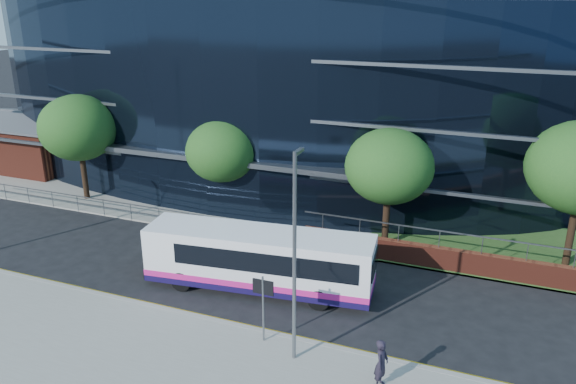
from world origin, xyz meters
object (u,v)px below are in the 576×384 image
at_px(tree_far_c, 389,166).
at_px(pedestrian, 381,364).
at_px(tree_far_b, 222,151).
at_px(streetlight_east, 295,254).
at_px(brick_pavilion, 30,143).
at_px(street_sign, 263,295).
at_px(city_bus, 261,260).
at_px(tree_far_a, 78,128).

height_order(tree_far_c, pedestrian, tree_far_c).
bearing_deg(tree_far_b, streetlight_east, -52.37).
distance_m(brick_pavilion, street_sign, 30.49).
height_order(street_sign, city_bus, street_sign).
height_order(streetlight_east, city_bus, streetlight_east).
relative_size(tree_far_c, streetlight_east, 0.81).
distance_m(city_bus, pedestrian, 8.30).
bearing_deg(brick_pavilion, pedestrian, -27.16).
distance_m(brick_pavilion, streetlight_east, 32.19).
distance_m(street_sign, tree_far_c, 11.14).
bearing_deg(pedestrian, tree_far_c, 17.48).
xyz_separation_m(streetlight_east, city_bus, (-3.35, 4.48, -2.93)).
height_order(tree_far_c, city_bus, tree_far_c).
height_order(brick_pavilion, tree_far_c, tree_far_c).
relative_size(tree_far_c, city_bus, 0.61).
relative_size(tree_far_b, tree_far_c, 0.93).
xyz_separation_m(city_bus, pedestrian, (6.69, -4.89, -0.46)).
xyz_separation_m(tree_far_a, pedestrian, (22.35, -11.58, -3.81)).
xyz_separation_m(brick_pavilion, city_bus, (24.65, -11.19, -0.43)).
relative_size(street_sign, tree_far_a, 0.40).
bearing_deg(tree_far_a, tree_far_c, 0.00).
relative_size(tree_far_b, pedestrian, 3.34).
bearing_deg(tree_far_c, city_bus, -122.99).
relative_size(brick_pavilion, street_sign, 3.07).
xyz_separation_m(street_sign, streetlight_east, (1.50, -0.59, 2.29)).
xyz_separation_m(tree_far_b, tree_far_c, (10.00, -0.50, 0.33)).
bearing_deg(city_bus, pedestrian, -42.75).
bearing_deg(tree_far_c, tree_far_b, 177.14).
height_order(tree_far_c, streetlight_east, streetlight_east).
height_order(tree_far_b, city_bus, tree_far_b).
bearing_deg(street_sign, tree_far_b, 124.08).
distance_m(tree_far_a, city_bus, 17.35).
bearing_deg(brick_pavilion, streetlight_east, -29.24).
xyz_separation_m(tree_far_b, pedestrian, (12.35, -12.08, -3.15)).
bearing_deg(tree_far_c, pedestrian, -78.55).
relative_size(brick_pavilion, streetlight_east, 1.08).
bearing_deg(brick_pavilion, tree_far_a, -26.55).
bearing_deg(brick_pavilion, tree_far_b, -11.88).
xyz_separation_m(tree_far_a, city_bus, (15.65, -6.70, -3.35)).
height_order(tree_far_b, pedestrian, tree_far_b).
xyz_separation_m(street_sign, pedestrian, (4.85, -0.99, -1.09)).
distance_m(streetlight_east, pedestrian, 4.78).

